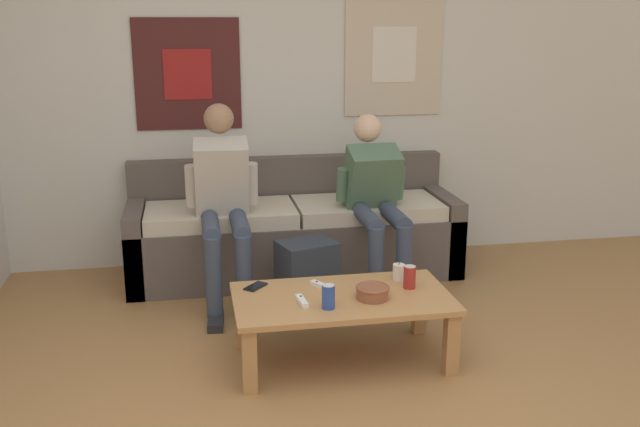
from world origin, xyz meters
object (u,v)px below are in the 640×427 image
couch (294,233)px  game_controller_near_left (321,285)px  ceramic_bowl (373,292)px  pillar_candle (399,272)px  drink_can_blue (328,297)px  cell_phone (256,286)px  coffee_table (342,306)px  backpack (308,280)px  person_seated_adult (223,196)px  drink_can_red (410,277)px  game_controller_near_right (302,301)px  person_seated_teen (376,196)px

couch → game_controller_near_left: bearing=-91.8°
ceramic_bowl → pillar_candle: pillar_candle is taller
drink_can_blue → cell_phone: drink_can_blue is taller
coffee_table → backpack: size_ratio=2.49×
person_seated_adult → pillar_candle: person_seated_adult is taller
drink_can_red → cell_phone: (-0.81, 0.16, -0.06)m
couch → coffee_table: (0.05, -1.40, 0.02)m
backpack → game_controller_near_right: (-0.15, -0.71, 0.16)m
person_seated_teen → pillar_candle: size_ratio=11.57×
couch → pillar_candle: size_ratio=23.25×
coffee_table → drink_can_red: (0.38, 0.05, 0.12)m
person_seated_teen → game_controller_near_left: bearing=-121.1°
drink_can_red → person_seated_adult: bearing=133.8°
couch → ceramic_bowl: 1.48m
person_seated_adult → person_seated_teen: size_ratio=1.08×
coffee_table → game_controller_near_right: (-0.22, -0.06, 0.07)m
person_seated_teen → drink_can_blue: size_ratio=9.19×
drink_can_red → game_controller_near_right: drink_can_red is taller
game_controller_near_right → game_controller_near_left: bearing=55.4°
person_seated_adult → game_controller_near_right: person_seated_adult is taller
cell_phone → person_seated_teen: bearing=42.9°
person_seated_adult → drink_can_blue: person_seated_adult is taller
person_seated_adult → drink_can_red: size_ratio=9.97×
pillar_candle → game_controller_near_left: 0.45m
coffee_table → drink_can_blue: drink_can_blue is taller
coffee_table → couch: bearing=92.1°
backpack → game_controller_near_right: 0.74m
drink_can_red → game_controller_near_left: drink_can_red is taller
drink_can_red → game_controller_near_right: size_ratio=0.84×
pillar_candle → person_seated_teen: bearing=84.2°
person_seated_teen → drink_can_red: 1.00m
person_seated_adult → person_seated_teen: bearing=0.3°
pillar_candle → drink_can_blue: 0.57m
drink_can_red → game_controller_near_left: 0.48m
drink_can_red → game_controller_near_left: bearing=168.9°
person_seated_adult → cell_phone: person_seated_adult is taller
coffee_table → person_seated_adult: 1.22m
backpack → ceramic_bowl: 0.77m
ceramic_bowl → drink_can_blue: 0.26m
person_seated_teen → ceramic_bowl: person_seated_teen is taller
cell_phone → drink_can_blue: bearing=-47.0°
person_seated_adult → game_controller_near_left: 1.04m
coffee_table → pillar_candle: 0.42m
person_seated_teen → drink_can_red: person_seated_teen is taller
person_seated_teen → drink_can_blue: (-0.55, -1.17, -0.21)m
backpack → game_controller_near_right: bearing=-102.1°
ceramic_bowl → cell_phone: (-0.58, 0.27, -0.03)m
pillar_candle → ceramic_bowl: bearing=-130.8°
backpack → ceramic_bowl: size_ratio=2.59×
couch → ceramic_bowl: couch is taller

